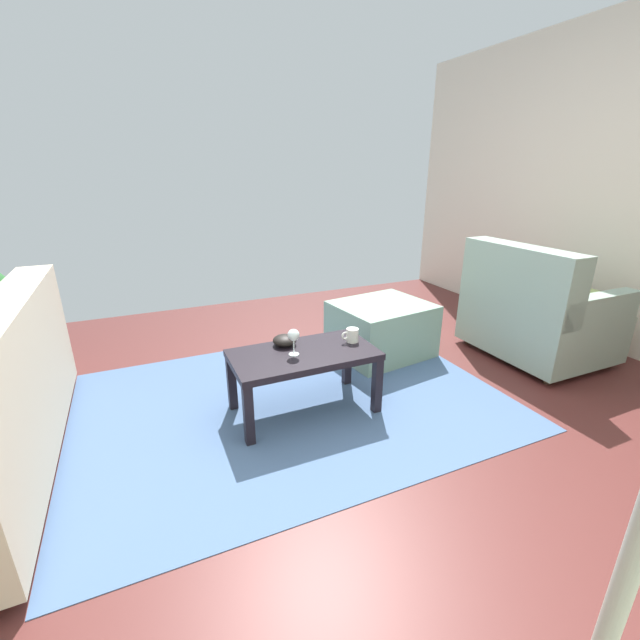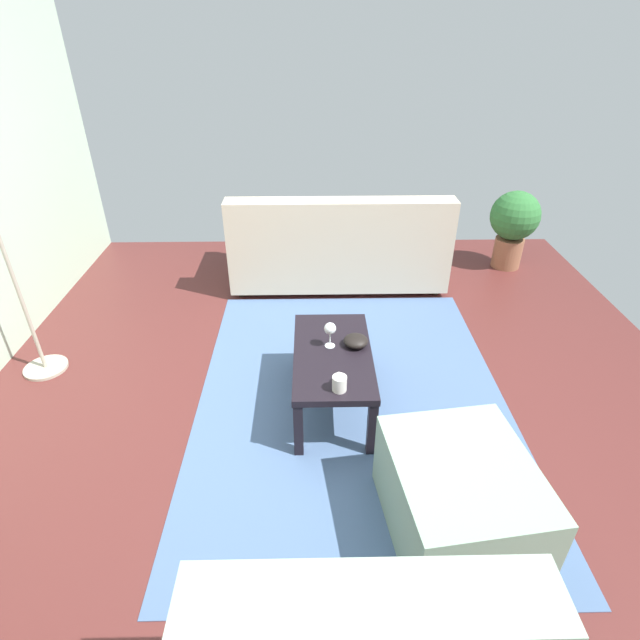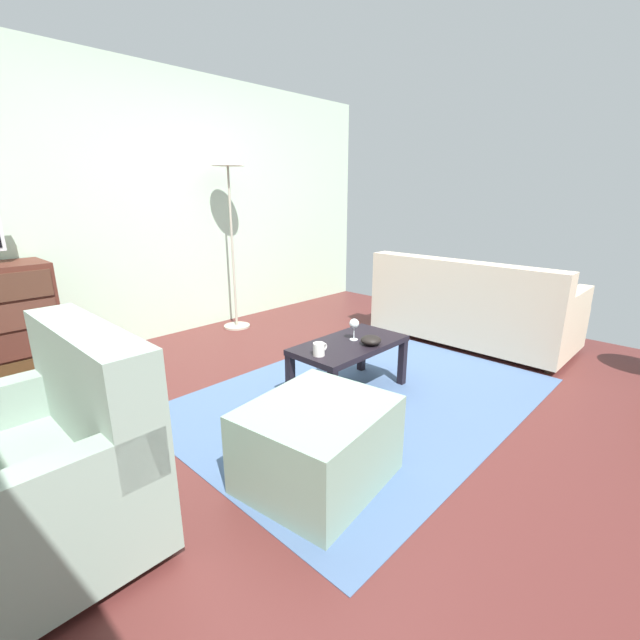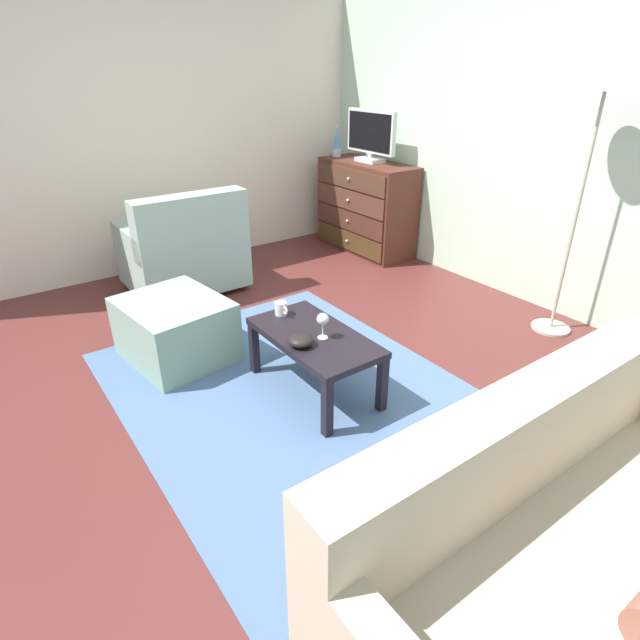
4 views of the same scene
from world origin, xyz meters
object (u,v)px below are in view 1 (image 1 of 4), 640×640
coffee_table (304,360)px  wine_glass (294,336)px  mug (352,335)px  bowl_decorative (285,340)px  ottoman (381,329)px  armchair (535,314)px

coffee_table → wine_glass: size_ratio=5.41×
wine_glass → mug: (-0.40, -0.03, -0.07)m
bowl_decorative → ottoman: size_ratio=0.21×
bowl_decorative → armchair: armchair is taller
mug → bowl_decorative: bearing=-16.3°
mug → bowl_decorative: mug is taller
wine_glass → ottoman: (-0.94, -0.54, -0.30)m
coffee_table → ottoman: bearing=-148.8°
coffee_table → mug: size_ratio=7.46×
mug → ottoman: 0.78m
mug → ottoman: mug is taller
mug → bowl_decorative: 0.42m
coffee_table → bowl_decorative: bowl_decorative is taller
mug → ottoman: bearing=-136.8°
wine_glass → bowl_decorative: bearing=-89.1°
bowl_decorative → ottoman: bowl_decorative is taller
mug → bowl_decorative: (0.40, -0.12, -0.01)m
mug → ottoman: size_ratio=0.16×
wine_glass → mug: bearing=-175.0°
wine_glass → armchair: (-1.99, -0.03, -0.15)m
bowl_decorative → coffee_table: bearing=116.1°
armchair → ottoman: (1.05, -0.52, -0.14)m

